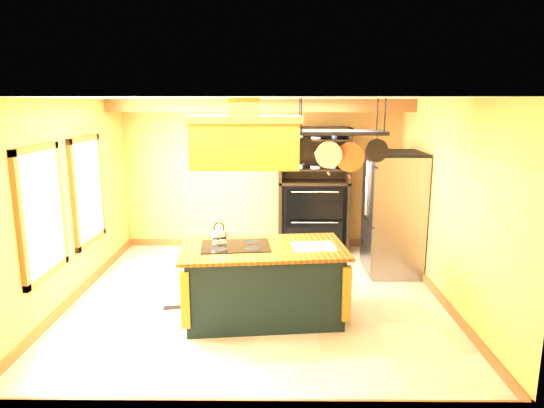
{
  "coord_description": "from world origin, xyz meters",
  "views": [
    {
      "loc": [
        0.26,
        -6.25,
        2.67
      ],
      "look_at": [
        0.2,
        0.3,
        1.27
      ],
      "focal_mm": 32.0,
      "sensor_mm": 36.0,
      "label": 1
    }
  ],
  "objects_px": {
    "range_hood": "(246,139)",
    "refrigerator": "(393,216)",
    "kitchen_island": "(263,282)",
    "hutch": "(313,203)",
    "pot_rack": "(340,140)"
  },
  "relations": [
    {
      "from": "kitchen_island",
      "to": "range_hood",
      "type": "height_order",
      "value": "range_hood"
    },
    {
      "from": "kitchen_island",
      "to": "pot_rack",
      "type": "distance_m",
      "value": 1.97
    },
    {
      "from": "range_hood",
      "to": "hutch",
      "type": "relative_size",
      "value": 0.59
    },
    {
      "from": "range_hood",
      "to": "pot_rack",
      "type": "height_order",
      "value": "same"
    },
    {
      "from": "kitchen_island",
      "to": "hutch",
      "type": "distance_m",
      "value": 2.98
    },
    {
      "from": "range_hood",
      "to": "refrigerator",
      "type": "height_order",
      "value": "range_hood"
    },
    {
      "from": "refrigerator",
      "to": "hutch",
      "type": "relative_size",
      "value": 0.84
    },
    {
      "from": "kitchen_island",
      "to": "hutch",
      "type": "xyz_separation_m",
      "value": [
        0.82,
        2.84,
        0.4
      ]
    },
    {
      "from": "refrigerator",
      "to": "hutch",
      "type": "xyz_separation_m",
      "value": [
        -1.16,
        1.13,
        -0.05
      ]
    },
    {
      "from": "hutch",
      "to": "range_hood",
      "type": "bearing_deg",
      "value": -109.81
    },
    {
      "from": "range_hood",
      "to": "pot_rack",
      "type": "xyz_separation_m",
      "value": [
        1.1,
        0.0,
        -0.01
      ]
    },
    {
      "from": "kitchen_island",
      "to": "range_hood",
      "type": "bearing_deg",
      "value": 173.96
    },
    {
      "from": "pot_rack",
      "to": "refrigerator",
      "type": "relative_size",
      "value": 0.58
    },
    {
      "from": "hutch",
      "to": "kitchen_island",
      "type": "bearing_deg",
      "value": -106.19
    },
    {
      "from": "kitchen_island",
      "to": "refrigerator",
      "type": "relative_size",
      "value": 1.13
    }
  ]
}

